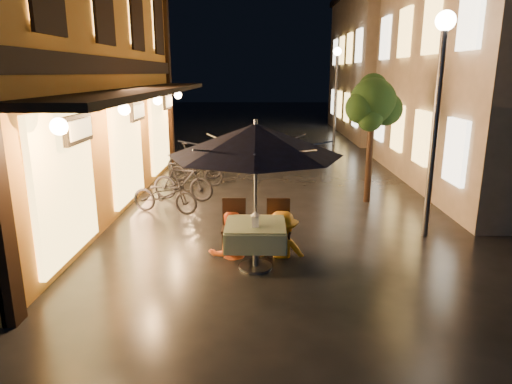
{
  "coord_description": "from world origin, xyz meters",
  "views": [
    {
      "loc": [
        -0.26,
        -6.64,
        3.15
      ],
      "look_at": [
        -0.36,
        1.01,
        1.15
      ],
      "focal_mm": 32.0,
      "sensor_mm": 36.0,
      "label": 1
    }
  ],
  "objects_px": {
    "streetlamp_near": "(439,86)",
    "patio_umbrella": "(255,140)",
    "cafe_table": "(256,234)",
    "bicycle_0": "(165,195)",
    "person_orange": "(229,213)",
    "table_lantern": "(255,218)",
    "person_yellow": "(282,212)"
  },
  "relations": [
    {
      "from": "streetlamp_near",
      "to": "patio_umbrella",
      "type": "bearing_deg",
      "value": -154.6
    },
    {
      "from": "table_lantern",
      "to": "cafe_table",
      "type": "bearing_deg",
      "value": 90.0
    },
    {
      "from": "cafe_table",
      "to": "person_orange",
      "type": "distance_m",
      "value": 0.75
    },
    {
      "from": "cafe_table",
      "to": "person_yellow",
      "type": "xyz_separation_m",
      "value": [
        0.46,
        0.57,
        0.2
      ]
    },
    {
      "from": "person_orange",
      "to": "person_yellow",
      "type": "xyz_separation_m",
      "value": [
        0.93,
        0.02,
        0.01
      ]
    },
    {
      "from": "patio_umbrella",
      "to": "streetlamp_near",
      "type": "bearing_deg",
      "value": 25.4
    },
    {
      "from": "patio_umbrella",
      "to": "cafe_table",
      "type": "bearing_deg",
      "value": -135.0
    },
    {
      "from": "table_lantern",
      "to": "bicycle_0",
      "type": "xyz_separation_m",
      "value": [
        -2.14,
        3.25,
        -0.5
      ]
    },
    {
      "from": "cafe_table",
      "to": "person_yellow",
      "type": "relative_size",
      "value": 0.63
    },
    {
      "from": "patio_umbrella",
      "to": "person_orange",
      "type": "bearing_deg",
      "value": 129.9
    },
    {
      "from": "table_lantern",
      "to": "person_orange",
      "type": "distance_m",
      "value": 0.87
    },
    {
      "from": "patio_umbrella",
      "to": "bicycle_0",
      "type": "bearing_deg",
      "value": 124.71
    },
    {
      "from": "streetlamp_near",
      "to": "cafe_table",
      "type": "relative_size",
      "value": 4.27
    },
    {
      "from": "person_yellow",
      "to": "bicycle_0",
      "type": "height_order",
      "value": "person_yellow"
    },
    {
      "from": "streetlamp_near",
      "to": "person_yellow",
      "type": "xyz_separation_m",
      "value": [
        -2.9,
        -1.02,
        -2.13
      ]
    },
    {
      "from": "person_orange",
      "to": "cafe_table",
      "type": "bearing_deg",
      "value": 113.26
    },
    {
      "from": "table_lantern",
      "to": "person_orange",
      "type": "bearing_deg",
      "value": 122.91
    },
    {
      "from": "patio_umbrella",
      "to": "person_orange",
      "type": "xyz_separation_m",
      "value": [
        -0.47,
        0.56,
        -1.36
      ]
    },
    {
      "from": "streetlamp_near",
      "to": "table_lantern",
      "type": "relative_size",
      "value": 16.92
    },
    {
      "from": "patio_umbrella",
      "to": "bicycle_0",
      "type": "xyz_separation_m",
      "value": [
        -2.14,
        3.08,
        -1.73
      ]
    },
    {
      "from": "streetlamp_near",
      "to": "person_yellow",
      "type": "bearing_deg",
      "value": -160.62
    },
    {
      "from": "streetlamp_near",
      "to": "bicycle_0",
      "type": "height_order",
      "value": "streetlamp_near"
    },
    {
      "from": "table_lantern",
      "to": "person_orange",
      "type": "height_order",
      "value": "person_orange"
    },
    {
      "from": "streetlamp_near",
      "to": "table_lantern",
      "type": "bearing_deg",
      "value": -152.37
    },
    {
      "from": "patio_umbrella",
      "to": "table_lantern",
      "type": "bearing_deg",
      "value": -90.0
    },
    {
      "from": "person_orange",
      "to": "bicycle_0",
      "type": "height_order",
      "value": "person_orange"
    },
    {
      "from": "bicycle_0",
      "to": "streetlamp_near",
      "type": "bearing_deg",
      "value": -89.79
    },
    {
      "from": "cafe_table",
      "to": "person_yellow",
      "type": "bearing_deg",
      "value": 51.41
    },
    {
      "from": "person_orange",
      "to": "patio_umbrella",
      "type": "bearing_deg",
      "value": 113.26
    },
    {
      "from": "cafe_table",
      "to": "bicycle_0",
      "type": "relative_size",
      "value": 0.62
    },
    {
      "from": "cafe_table",
      "to": "table_lantern",
      "type": "xyz_separation_m",
      "value": [
        0.0,
        -0.16,
        0.33
      ]
    },
    {
      "from": "patio_umbrella",
      "to": "table_lantern",
      "type": "relative_size",
      "value": 11.06
    }
  ]
}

